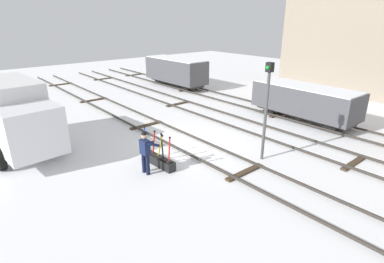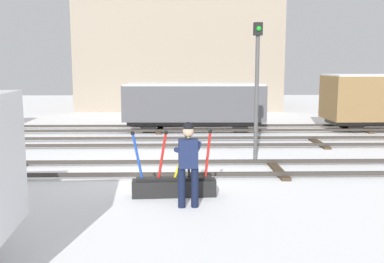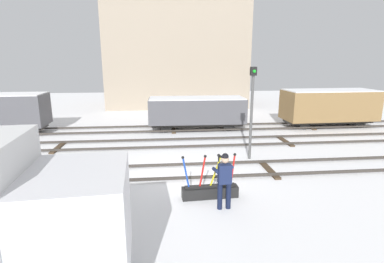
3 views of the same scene
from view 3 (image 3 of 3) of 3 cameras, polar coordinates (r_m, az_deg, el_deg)
ground_plane at (r=11.73m, az=-2.12°, el=-8.04°), size 60.00×60.00×0.00m
track_main_line at (r=11.69m, az=-2.12°, el=-7.55°), size 44.00×1.94×0.18m
track_siding_near at (r=15.51m, az=-3.09°, el=-2.17°), size 44.00×1.94×0.18m
track_siding_far at (r=18.77m, az=-3.59°, el=0.59°), size 44.00×1.94×0.18m
switch_lever_frame at (r=9.77m, az=3.46°, el=-11.05°), size 1.82×0.46×1.45m
rail_worker at (r=8.88m, az=6.17°, el=-8.73°), size 0.56×0.66×1.72m
signal_post at (r=13.10m, az=11.31°, el=5.10°), size 0.24×0.32×4.01m
apartment_building at (r=29.31m, az=-3.06°, el=17.24°), size 12.81×6.80×12.37m
freight_car_mid_siding at (r=18.66m, az=0.92°, el=3.94°), size 5.93×2.18×2.03m
freight_car_near_switch at (r=21.42m, az=24.59°, el=4.49°), size 5.91×2.40×2.41m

